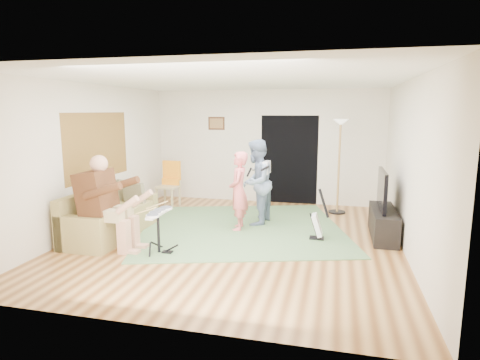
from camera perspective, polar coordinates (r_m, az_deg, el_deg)
name	(u,v)px	position (r m, az deg, el deg)	size (l,w,h in m)	color
floor	(236,239)	(7.08, -0.58, -8.34)	(6.00, 6.00, 0.00)	brown
walls	(236,162)	(6.78, -0.60, 2.56)	(5.50, 6.00, 2.70)	beige
ceiling	(236,80)	(6.74, -0.62, 14.02)	(6.00, 6.00, 0.00)	white
window_blinds	(98,146)	(8.06, -19.57, 4.59)	(2.05, 2.05, 0.00)	olive
doorway	(289,160)	(9.64, 6.98, 2.86)	(2.10, 2.10, 0.00)	black
picture_frame	(216,123)	(9.95, -3.37, 8.04)	(0.42, 0.03, 0.32)	#3F2314
area_rug	(242,228)	(7.68, 0.26, -6.82)	(3.70, 3.48, 0.02)	#4F7446
sofa	(108,220)	(7.60, -18.30, -5.42)	(0.84, 2.04, 0.83)	#94844A
drummer	(109,213)	(6.76, -18.16, -4.49)	(0.99, 0.55, 1.52)	#4E2B15
drum_kit	(159,234)	(6.43, -11.51, -7.57)	(0.38, 0.68, 0.70)	black
singer	(239,191)	(7.44, -0.20, -1.59)	(0.54, 0.35, 1.47)	#E96569
microphone	(249,172)	(7.33, 1.32, 1.12)	(0.06, 0.06, 0.24)	black
guitarist	(256,182)	(7.79, 2.32, -0.34)	(0.81, 0.63, 1.67)	#7186A6
guitar_held	(266,167)	(7.71, 3.79, 1.80)	(0.12, 0.60, 0.26)	white
guitar_spare	(318,225)	(7.10, 10.98, -6.30)	(0.32, 0.29, 0.90)	black
torchiere_lamp	(340,149)	(8.83, 13.98, 4.25)	(0.36, 0.36, 2.03)	black
dining_chair	(169,191)	(9.42, -10.07, -1.52)	(0.48, 0.50, 1.06)	tan
tv_cabinet	(383,223)	(7.54, 19.69, -5.81)	(0.40, 1.40, 0.50)	black
television	(382,190)	(7.40, 19.57, -1.32)	(0.06, 1.06, 0.68)	black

